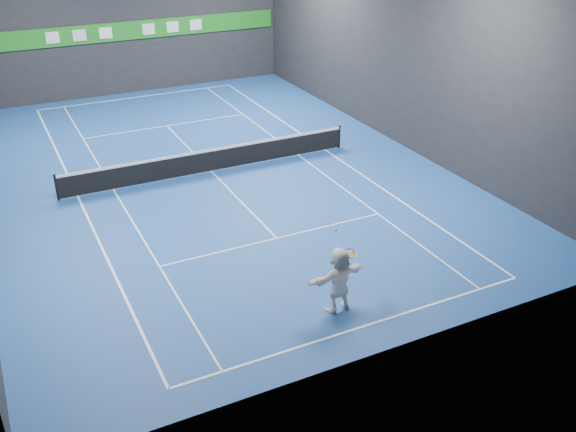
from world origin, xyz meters
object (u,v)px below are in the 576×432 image
player (339,280)px  tennis_racket (350,255)px  tennis_ball (336,230)px  tennis_net (211,160)px

player → tennis_racket: 0.78m
player → tennis_ball: bearing=-12.1°
tennis_ball → tennis_net: size_ratio=0.01×
tennis_net → tennis_racket: bearing=-89.2°
player → tennis_racket: bearing=-178.9°
player → tennis_ball: tennis_ball is taller
tennis_net → player: bearing=-91.1°
player → tennis_net: 10.88m
tennis_racket → tennis_ball: bearing=-176.3°
player → tennis_net: player is taller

